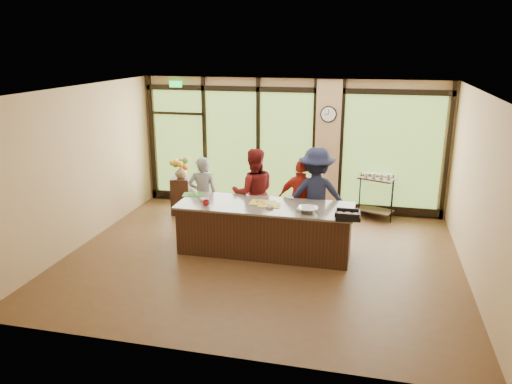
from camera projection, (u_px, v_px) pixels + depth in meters
The scene contains 25 objects.
floor at pixel (261, 258), 9.04m from camera, with size 7.00×7.00×0.00m, color #4E331B.
ceiling at pixel (262, 90), 8.18m from camera, with size 7.00×7.00×0.00m, color white.
back_wall at pixel (290, 145), 11.41m from camera, with size 7.00×7.00×0.00m, color tan.
left_wall at pixel (81, 167), 9.39m from camera, with size 6.00×6.00×0.00m, color tan.
right_wall at pixel (478, 191), 7.84m from camera, with size 6.00×6.00×0.00m, color tan.
window_wall at pixel (297, 150), 11.36m from camera, with size 6.90×0.12×3.00m.
island_base at pixel (265, 229), 9.20m from camera, with size 3.10×1.00×0.88m, color black.
countertop at pixel (265, 206), 9.06m from camera, with size 3.20×1.10×0.04m, color gray.
wall_clock at pixel (329, 114), 10.88m from camera, with size 0.36×0.04×0.36m.
cook_left at pixel (203, 195), 10.09m from camera, with size 0.58×0.38×1.58m, color gray.
cook_midleft at pixel (254, 193), 9.88m from camera, with size 0.87×0.68×1.79m, color maroon.
cook_midright at pixel (301, 201), 9.69m from camera, with size 0.94×0.39×1.60m, color #A32719.
cook_right at pixel (316, 196), 9.55m from camera, with size 1.21×0.69×1.87m, color #1A1E39.
roasting_pan at pixel (347, 217), 8.32m from camera, with size 0.40×0.31×0.07m, color black.
mixing_bowl at pixel (307, 210), 8.66m from camera, with size 0.35×0.35×0.09m, color silver.
cutting_board_left at pixel (193, 195), 9.65m from camera, with size 0.37×0.28×0.01m, color #35822F.
cutting_board_center at pixel (262, 203), 9.15m from camera, with size 0.45×0.34×0.01m, color gold.
cutting_board_right at pixel (269, 205), 9.02m from camera, with size 0.40×0.30×0.01m, color gold.
prep_bowl_near at pixel (204, 199), 9.28m from camera, with size 0.16×0.16×0.05m, color silver.
prep_bowl_mid at pixel (269, 207), 8.86m from camera, with size 0.14×0.14×0.04m, color silver.
prep_bowl_far at pixel (290, 198), 9.40m from camera, with size 0.13×0.13×0.03m, color silver.
red_ramekin at pixel (206, 203), 9.01m from camera, with size 0.12×0.12×0.10m, color #A81018.
flower_stand at pixel (182, 196), 11.30m from camera, with size 0.42×0.42×0.84m, color black.
flower_vase at pixel (181, 172), 11.14m from camera, with size 0.27×0.27×0.29m, color olive.
bar_cart at pixel (376, 192), 10.90m from camera, with size 0.87×0.69×1.04m.
Camera 1 is at (1.82, -8.12, 3.73)m, focal length 35.00 mm.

